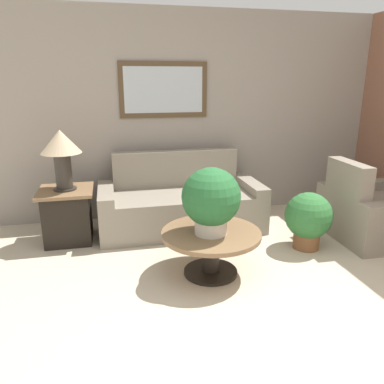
# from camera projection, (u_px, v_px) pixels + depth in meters

# --- Properties ---
(ground_plane) EXTENTS (20.00, 20.00, 0.00)m
(ground_plane) POSITION_uv_depth(u_px,v_px,m) (316.00, 347.00, 2.56)
(ground_plane) COLOR #BCAD93
(wall_back) EXTENTS (6.48, 0.09, 2.60)m
(wall_back) POSITION_uv_depth(u_px,v_px,m) (208.00, 115.00, 4.90)
(wall_back) COLOR gray
(wall_back) RESTS_ON ground_plane
(couch_main) EXTENTS (1.94, 0.87, 0.91)m
(couch_main) POSITION_uv_depth(u_px,v_px,m) (180.00, 204.00, 4.58)
(couch_main) COLOR gray
(couch_main) RESTS_ON ground_plane
(armchair) EXTENTS (1.00, 1.03, 0.91)m
(armchair) POSITION_uv_depth(u_px,v_px,m) (374.00, 214.00, 4.29)
(armchair) COLOR gray
(armchair) RESTS_ON ground_plane
(coffee_table) EXTENTS (0.92, 0.92, 0.42)m
(coffee_table) POSITION_uv_depth(u_px,v_px,m) (211.00, 243.00, 3.46)
(coffee_table) COLOR black
(coffee_table) RESTS_ON ground_plane
(side_table) EXTENTS (0.58, 0.58, 0.60)m
(side_table) POSITION_uv_depth(u_px,v_px,m) (68.00, 215.00, 4.19)
(side_table) COLOR black
(side_table) RESTS_ON ground_plane
(table_lamp) EXTENTS (0.43, 0.43, 0.65)m
(table_lamp) POSITION_uv_depth(u_px,v_px,m) (61.00, 149.00, 3.97)
(table_lamp) COLOR #2D2823
(table_lamp) RESTS_ON side_table
(potted_plant_on_table) EXTENTS (0.53, 0.53, 0.61)m
(potted_plant_on_table) POSITION_uv_depth(u_px,v_px,m) (211.00, 199.00, 3.29)
(potted_plant_on_table) COLOR beige
(potted_plant_on_table) RESTS_ON coffee_table
(potted_plant_floor) EXTENTS (0.50, 0.50, 0.62)m
(potted_plant_floor) POSITION_uv_depth(u_px,v_px,m) (308.00, 218.00, 3.99)
(potted_plant_floor) COLOR brown
(potted_plant_floor) RESTS_ON ground_plane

